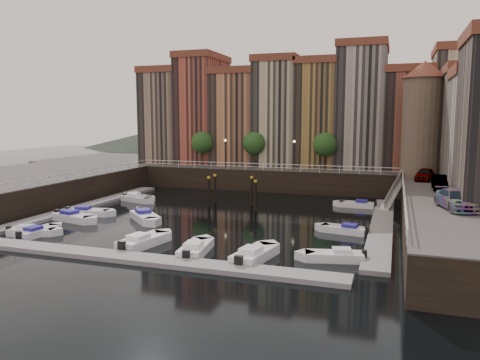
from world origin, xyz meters
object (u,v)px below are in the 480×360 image
(boat_left_0, at_px, (31,231))
(car_a, at_px, (425,175))
(boat_left_1, at_px, (73,217))
(car_c, at_px, (456,201))
(boat_left_2, at_px, (88,212))
(car_b, at_px, (441,184))
(corner_tower, at_px, (423,118))
(mooring_pilings, at_px, (232,192))
(gangway, at_px, (394,191))

(boat_left_0, relative_size, car_a, 1.00)
(boat_left_1, relative_size, car_c, 0.96)
(boat_left_2, relative_size, car_b, 1.06)
(car_b, bearing_deg, car_c, -89.15)
(car_a, bearing_deg, car_b, -67.66)
(boat_left_2, distance_m, car_a, 37.43)
(corner_tower, bearing_deg, boat_left_2, -149.84)
(corner_tower, height_order, boat_left_2, corner_tower)
(mooring_pilings, bearing_deg, car_b, -1.95)
(mooring_pilings, height_order, car_c, car_c)
(gangway, bearing_deg, car_b, -52.89)
(car_c, bearing_deg, boat_left_2, 164.18)
(gangway, bearing_deg, corner_tower, 57.20)
(boat_left_2, height_order, car_a, car_a)
(corner_tower, relative_size, car_b, 3.07)
(car_c, bearing_deg, car_b, 77.54)
(mooring_pilings, distance_m, car_b, 22.25)
(boat_left_0, distance_m, car_a, 41.45)
(corner_tower, xyz_separation_m, boat_left_1, (-32.98, -22.04, -9.81))
(boat_left_1, distance_m, car_a, 38.41)
(car_a, bearing_deg, boat_left_1, -137.73)
(corner_tower, relative_size, boat_left_1, 2.73)
(mooring_pilings, relative_size, car_a, 1.54)
(car_c, bearing_deg, mooring_pilings, 140.14)
(boat_left_0, xyz_separation_m, car_c, (34.58, 7.32, 3.44))
(boat_left_2, xyz_separation_m, car_c, (35.06, -1.25, 3.41))
(gangway, xyz_separation_m, car_b, (4.45, -5.89, 1.82))
(corner_tower, xyz_separation_m, boat_left_2, (-33.27, -19.33, -9.84))
(boat_left_0, distance_m, boat_left_1, 5.87)
(car_a, distance_m, car_c, 17.34)
(boat_left_2, bearing_deg, boat_left_1, -95.40)
(mooring_pilings, height_order, car_a, car_a)
(mooring_pilings, distance_m, car_a, 22.00)
(gangway, xyz_separation_m, car_a, (3.28, 1.20, 1.80))
(boat_left_0, xyz_separation_m, car_a, (33.18, 24.60, 3.40))
(corner_tower, height_order, boat_left_1, corner_tower)
(corner_tower, distance_m, boat_left_2, 39.72)
(boat_left_0, height_order, car_c, car_c)
(corner_tower, height_order, car_b, corner_tower)
(corner_tower, bearing_deg, boat_left_0, -139.61)
(corner_tower, relative_size, car_a, 3.26)
(car_b, bearing_deg, mooring_pilings, 177.60)
(car_a, bearing_deg, mooring_pilings, -150.25)
(car_a, bearing_deg, boat_left_2, -141.57)
(car_a, relative_size, car_c, 0.80)
(gangway, height_order, mooring_pilings, gangway)
(mooring_pilings, height_order, boat_left_0, mooring_pilings)
(boat_left_0, distance_m, car_c, 35.52)
(gangway, distance_m, boat_left_0, 38.00)
(boat_left_1, relative_size, boat_left_2, 1.06)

